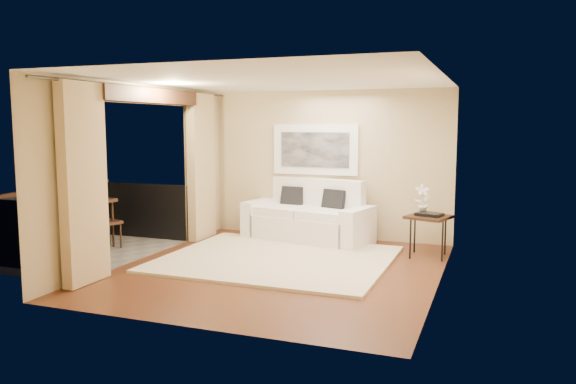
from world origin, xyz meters
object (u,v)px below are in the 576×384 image
at_px(balcony_chair_near, 87,223).
at_px(orchid, 423,199).
at_px(sofa, 309,219).
at_px(balcony_chair_far, 100,216).
at_px(side_table, 429,219).
at_px(ice_bucket, 79,193).
at_px(bistro_table, 86,204).

bearing_deg(balcony_chair_near, orchid, 37.10).
distance_m(sofa, balcony_chair_far, 3.60).
height_order(side_table, balcony_chair_far, balcony_chair_far).
bearing_deg(orchid, balcony_chair_far, -163.18).
xyz_separation_m(sofa, orchid, (2.04, -0.38, 0.51)).
bearing_deg(balcony_chair_near, balcony_chair_far, 123.91).
bearing_deg(sofa, orchid, 1.32).
bearing_deg(orchid, sofa, 169.32).
height_order(sofa, ice_bucket, sofa).
relative_size(side_table, bistro_table, 0.90).
xyz_separation_m(side_table, bistro_table, (-5.42, -1.44, 0.16)).
relative_size(orchid, bistro_table, 0.57).
height_order(side_table, balcony_chair_near, balcony_chair_near).
xyz_separation_m(orchid, ice_bucket, (-5.50, -1.56, 0.05)).
height_order(bistro_table, balcony_chair_far, balcony_chair_far).
distance_m(sofa, bistro_table, 3.84).
bearing_deg(balcony_chair_far, orchid, -143.80).
distance_m(bistro_table, ice_bucket, 0.27).
bearing_deg(bistro_table, sofa, 31.50).
relative_size(bistro_table, balcony_chair_far, 0.88).
xyz_separation_m(sofa, bistro_table, (-3.26, -2.00, 0.38)).
relative_size(balcony_chair_far, balcony_chair_near, 1.02).
bearing_deg(balcony_chair_near, side_table, 34.89).
xyz_separation_m(balcony_chair_near, ice_bucket, (-0.62, 0.55, 0.40)).
xyz_separation_m(side_table, balcony_chair_near, (-5.00, -1.93, -0.06)).
relative_size(sofa, side_table, 3.19).
relative_size(side_table, balcony_chair_near, 0.81).
relative_size(sofa, balcony_chair_far, 2.53).
bearing_deg(orchid, bistro_table, -163.08).
bearing_deg(bistro_table, balcony_chair_far, 19.16).
distance_m(orchid, ice_bucket, 5.71).
height_order(orchid, balcony_chair_far, orchid).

